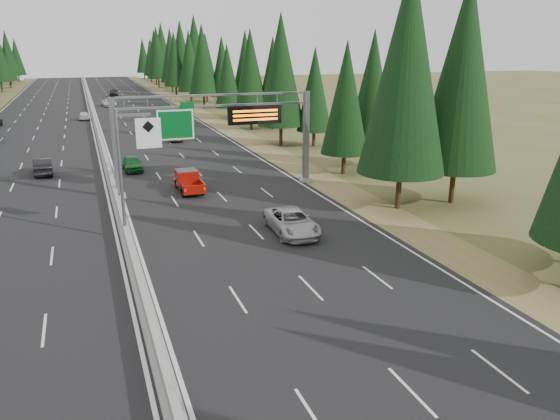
# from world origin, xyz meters

# --- Properties ---
(road) EXTENTS (32.00, 260.00, 0.08)m
(road) POSITION_xyz_m (0.00, 80.00, 0.04)
(road) COLOR black
(road) RESTS_ON ground
(shoulder_right) EXTENTS (3.60, 260.00, 0.06)m
(shoulder_right) POSITION_xyz_m (17.80, 80.00, 0.03)
(shoulder_right) COLOR olive
(shoulder_right) RESTS_ON ground
(median_barrier) EXTENTS (0.70, 260.00, 0.85)m
(median_barrier) POSITION_xyz_m (0.00, 80.00, 0.41)
(median_barrier) COLOR gray
(median_barrier) RESTS_ON road
(sign_gantry) EXTENTS (16.75, 0.98, 7.80)m
(sign_gantry) POSITION_xyz_m (8.92, 34.88, 5.27)
(sign_gantry) COLOR slate
(sign_gantry) RESTS_ON road
(hov_sign_pole) EXTENTS (2.80, 0.50, 8.00)m
(hov_sign_pole) POSITION_xyz_m (0.58, 24.97, 4.72)
(hov_sign_pole) COLOR slate
(hov_sign_pole) RESTS_ON road
(tree_row_right) EXTENTS (11.66, 242.04, 18.88)m
(tree_row_right) POSITION_xyz_m (22.19, 74.61, 9.02)
(tree_row_right) COLOR black
(tree_row_right) RESTS_ON ground
(silver_minivan) EXTENTS (2.64, 5.48, 1.50)m
(silver_minivan) POSITION_xyz_m (10.08, 22.49, 0.83)
(silver_minivan) COLOR #B0B0B5
(silver_minivan) RESTS_ON road
(red_pickup) EXTENTS (1.79, 5.00, 1.63)m
(red_pickup) POSITION_xyz_m (5.88, 35.43, 0.98)
(red_pickup) COLOR black
(red_pickup) RESTS_ON road
(car_ahead_green) EXTENTS (1.73, 4.20, 1.42)m
(car_ahead_green) POSITION_xyz_m (2.25, 44.55, 0.79)
(car_ahead_green) COLOR #166125
(car_ahead_green) RESTS_ON road
(car_ahead_dkred) EXTENTS (2.04, 5.09, 1.65)m
(car_ahead_dkred) POSITION_xyz_m (8.88, 60.60, 0.90)
(car_ahead_dkred) COLOR #62140E
(car_ahead_dkred) RESTS_ON road
(car_ahead_dkgrey) EXTENTS (2.23, 4.64, 1.30)m
(car_ahead_dkgrey) POSITION_xyz_m (12.09, 77.06, 0.73)
(car_ahead_dkgrey) COLOR black
(car_ahead_dkgrey) RESTS_ON road
(car_ahead_white) EXTENTS (2.76, 5.33, 1.44)m
(car_ahead_white) POSITION_xyz_m (3.43, 104.39, 0.80)
(car_ahead_white) COLOR silver
(car_ahead_white) RESTS_ON road
(car_ahead_far) EXTENTS (2.24, 4.95, 1.65)m
(car_ahead_far) POSITION_xyz_m (5.79, 128.14, 0.91)
(car_ahead_far) COLOR black
(car_ahead_far) RESTS_ON road
(car_onc_near) EXTENTS (1.94, 4.68, 1.51)m
(car_onc_near) POSITION_xyz_m (-5.72, 45.74, 0.83)
(car_onc_near) COLOR black
(car_onc_near) RESTS_ON road
(car_onc_white) EXTENTS (1.61, 3.97, 1.35)m
(car_onc_white) POSITION_xyz_m (-1.50, 84.97, 0.75)
(car_onc_white) COLOR silver
(car_onc_white) RESTS_ON road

